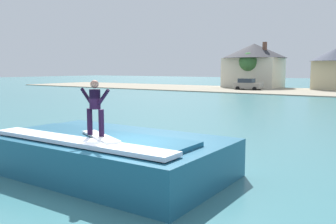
{
  "coord_description": "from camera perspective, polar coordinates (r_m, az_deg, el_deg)",
  "views": [
    {
      "loc": [
        6.55,
        -7.56,
        3.35
      ],
      "look_at": [
        -1.32,
        4.24,
        1.66
      ],
      "focal_mm": 38.77,
      "sensor_mm": 36.0,
      "label": 1
    }
  ],
  "objects": [
    {
      "name": "tree_tall_bare",
      "position": [
        63.42,
        12.54,
        7.68
      ],
      "size": [
        3.2,
        3.2,
        6.15
      ],
      "color": "brown",
      "rests_on": "ground_plane"
    },
    {
      "name": "house_small_cottage",
      "position": [
        62.94,
        24.84,
        6.66
      ],
      "size": [
        7.9,
        7.9,
        6.97
      ],
      "color": "beige",
      "rests_on": "ground_plane"
    },
    {
      "name": "car_near_shore",
      "position": [
        58.08,
        12.44,
        4.26
      ],
      "size": [
        4.19,
        2.11,
        1.86
      ],
      "color": "gray",
      "rests_on": "ground_plane"
    },
    {
      "name": "surfer",
      "position": [
        10.75,
        -11.4,
        1.12
      ],
      "size": [
        1.13,
        0.32,
        1.63
      ],
      "color": "black",
      "rests_on": "surfboard"
    },
    {
      "name": "wave_crest",
      "position": [
        11.82,
        -9.3,
        -6.59
      ],
      "size": [
        7.46,
        4.3,
        1.35
      ],
      "color": "#1D5876",
      "rests_on": "ground_plane"
    },
    {
      "name": "ground_plane",
      "position": [
        10.55,
        -6.99,
        -11.77
      ],
      "size": [
        260.0,
        260.0,
        0.0
      ],
      "primitive_type": "plane",
      "color": "#3A747B"
    },
    {
      "name": "house_with_chimney",
      "position": [
        66.84,
        13.33,
        7.59
      ],
      "size": [
        11.42,
        11.42,
        7.93
      ],
      "color": "beige",
      "rests_on": "ground_plane"
    },
    {
      "name": "surfboard",
      "position": [
        10.86,
        -10.62,
        -3.8
      ],
      "size": [
        2.12,
        1.31,
        0.06
      ],
      "color": "white",
      "rests_on": "wave_crest"
    }
  ]
}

